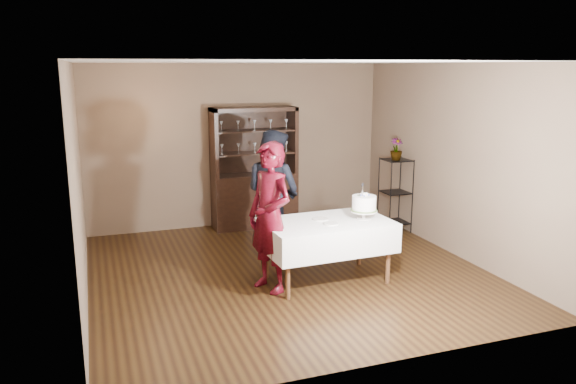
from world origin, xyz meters
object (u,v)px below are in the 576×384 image
Objects in this scene: plant_etagere at (395,192)px; cake at (364,204)px; china_hutch at (254,187)px; man at (273,192)px; cake_table at (327,235)px; potted_plant at (396,149)px; woman at (270,217)px.

cake is at bearing -130.32° from plant_etagere.
plant_etagere is at bearing 49.68° from cake.
china_hutch is 1.46m from man.
china_hutch is 2.71m from cake_table.
plant_etagere is 2.54m from cake_table.
man is at bearing -171.01° from potted_plant.
plant_etagere is at bearing -110.13° from man.
cake reaches higher than cake_table.
man reaches higher than cake_table.
woman reaches higher than plant_etagere.
man is at bearing -170.14° from plant_etagere.
potted_plant reaches higher than cake_table.
china_hutch is 4.31× the size of cake.
cake_table is at bearing 172.75° from cake.
china_hutch is 1.11× the size of woman.
china_hutch is 1.25× the size of cake_table.
plant_etagere is 2.59× the size of cake.
china_hutch reaches higher than cake.
woman is at bearing -102.32° from china_hutch.
potted_plant is at bearing 40.48° from cake_table.
cake_table is at bearing 68.51° from woman.
man is 5.12× the size of potted_plant.
plant_etagere is at bearing 46.08° from potted_plant.
man reaches higher than plant_etagere.
potted_plant reaches higher than cake.
cake is (0.63, -2.76, 0.30)m from china_hutch.
cake is (1.22, -0.03, 0.06)m from woman.
woman is 1.23m from cake.
china_hutch reaches higher than potted_plant.
cake_table is 2.60m from potted_plant.
cake reaches higher than plant_etagere.
potted_plant is (2.64, 1.64, 0.46)m from woman.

